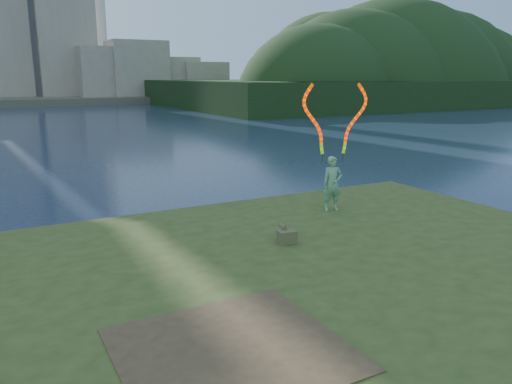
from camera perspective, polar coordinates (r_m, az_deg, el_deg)
ground at (r=11.41m, az=0.27°, el=-11.11°), size 320.00×320.00×0.00m
grassy_knoll at (r=9.51m, az=7.11°, el=-14.16°), size 20.00×18.00×0.80m
dirt_patch at (r=7.61m, az=-2.87°, el=-17.48°), size 3.20×3.00×0.02m
far_shore at (r=104.33m, az=-25.99°, el=9.58°), size 320.00×40.00×1.20m
wooded_hill at (r=94.66m, az=14.90°, el=9.95°), size 78.00×50.00×63.00m
woman_with_ribbons at (r=14.70m, az=8.79°, el=3.30°), size 1.97×0.66×4.00m
canvas_bag at (r=11.92m, az=3.52°, el=-5.05°), size 0.47×0.53×0.41m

